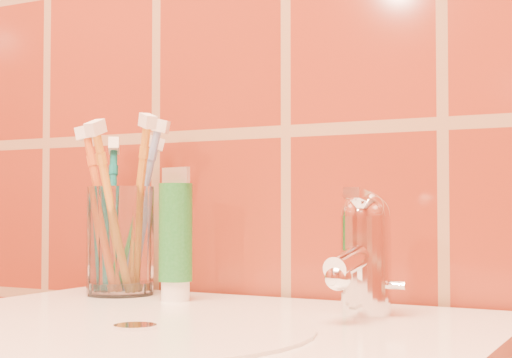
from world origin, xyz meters
The scene contains 9 objects.
glass_tumbler centered at (-0.18, 1.12, 0.91)m, with size 0.08×0.08×0.13m, color white.
toothpaste_tube centered at (-0.09, 1.11, 0.92)m, with size 0.04×0.04×0.15m.
faucet centered at (0.14, 1.09, 0.91)m, with size 0.05×0.11×0.12m.
toothbrush_0 centered at (-0.17, 1.09, 0.95)m, with size 0.03×0.09×0.21m, color orange, non-canonical shape.
toothbrush_1 centered at (-0.21, 1.14, 0.94)m, with size 0.06×0.07×0.19m, color #0C6669, non-canonical shape.
toothbrush_2 centered at (-0.20, 1.11, 0.95)m, with size 0.06×0.04×0.21m, color #C85C23, non-canonical shape.
toothbrush_3 centered at (-0.18, 1.15, 0.94)m, with size 0.05×0.06×0.20m, color #1E712F, non-canonical shape.
toothbrush_4 centered at (-0.16, 1.14, 0.95)m, with size 0.07×0.04×0.21m, color #7A99D9, non-canonical shape.
toothbrush_5 centered at (-0.15, 1.12, 0.95)m, with size 0.07×0.05×0.22m, color #C68123, non-canonical shape.
Camera 1 is at (0.39, 0.38, 0.95)m, focal length 55.00 mm.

